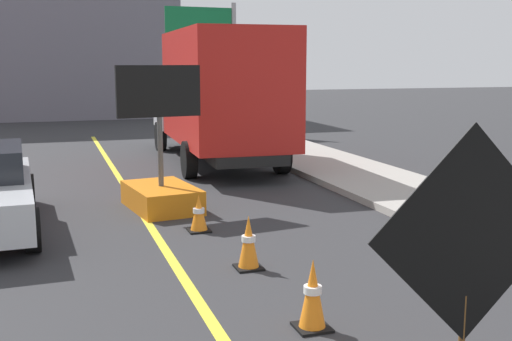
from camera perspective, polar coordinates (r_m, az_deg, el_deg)
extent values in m
cube|color=yellow|center=(7.11, -4.24, -13.05)|extent=(0.14, 36.00, 0.01)
cube|color=orange|center=(4.88, 18.49, -5.41)|extent=(1.56, 0.05, 1.56)
cube|color=black|center=(4.87, 18.61, -5.46)|extent=(1.63, 0.04, 1.63)
cube|color=black|center=(4.90, 18.35, -5.35)|extent=(0.28, 0.01, 0.52)
cube|color=orange|center=(12.15, -8.48, -2.41)|extent=(1.35, 1.94, 0.45)
cylinder|color=#4C4C4C|center=(12.00, -8.58, 1.68)|extent=(0.10, 0.10, 1.30)
cube|color=black|center=(11.90, -8.72, 7.05)|extent=(1.59, 0.31, 0.95)
sphere|color=yellow|center=(12.12, -6.30, 7.15)|extent=(0.09, 0.09, 0.09)
sphere|color=yellow|center=(12.02, -7.65, 7.10)|extent=(0.09, 0.09, 0.09)
sphere|color=yellow|center=(11.93, -9.02, 7.05)|extent=(0.09, 0.09, 0.09)
sphere|color=yellow|center=(11.84, -10.42, 6.99)|extent=(0.09, 0.09, 0.09)
sphere|color=yellow|center=(11.79, -11.25, 7.83)|extent=(0.09, 0.09, 0.09)
sphere|color=yellow|center=(11.81, -11.19, 6.09)|extent=(0.09, 0.09, 0.09)
cube|color=black|center=(17.82, -3.70, 2.66)|extent=(1.99, 8.05, 0.25)
cube|color=silver|center=(20.54, -5.47, 6.57)|extent=(2.51, 2.32, 1.90)
cube|color=red|center=(16.50, -2.83, 7.51)|extent=(2.63, 5.52, 2.85)
cylinder|color=black|center=(20.30, -8.57, 3.07)|extent=(0.31, 0.91, 0.90)
cylinder|color=black|center=(20.73, -2.16, 3.31)|extent=(0.31, 0.91, 0.90)
cylinder|color=black|center=(15.29, -6.03, 0.98)|extent=(0.31, 0.91, 0.90)
cylinder|color=black|center=(15.85, 2.30, 1.34)|extent=(0.31, 0.91, 0.90)
cylinder|color=black|center=(9.86, -19.43, -5.07)|extent=(0.25, 0.67, 0.66)
cylinder|color=black|center=(12.81, -19.77, -1.77)|extent=(0.25, 0.67, 0.66)
cylinder|color=gray|center=(24.98, -1.99, 9.10)|extent=(0.18, 0.18, 5.00)
cube|color=#0F6033|center=(24.57, -5.16, 12.91)|extent=(2.60, 0.23, 1.30)
cube|color=white|center=(24.61, -5.18, 12.91)|extent=(1.82, 0.13, 0.18)
cube|color=slate|center=(35.05, -18.61, 13.29)|extent=(12.83, 7.13, 10.51)
cube|color=black|center=(6.85, 5.05, -13.85)|extent=(0.36, 0.36, 0.03)
cone|color=orange|center=(6.71, 5.10, -10.89)|extent=(0.28, 0.28, 0.73)
cylinder|color=white|center=(6.70, 5.11, -10.60)|extent=(0.19, 0.19, 0.08)
cube|color=black|center=(8.67, -0.67, -8.69)|extent=(0.36, 0.36, 0.03)
cone|color=orange|center=(8.56, -0.67, -6.36)|extent=(0.28, 0.28, 0.70)
cylinder|color=white|center=(8.55, -0.67, -6.13)|extent=(0.19, 0.19, 0.08)
cube|color=black|center=(10.55, -5.14, -5.37)|extent=(0.36, 0.36, 0.03)
cone|color=orange|center=(10.47, -5.16, -3.75)|extent=(0.28, 0.28, 0.58)
cylinder|color=white|center=(10.46, -5.17, -3.60)|extent=(0.19, 0.19, 0.08)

